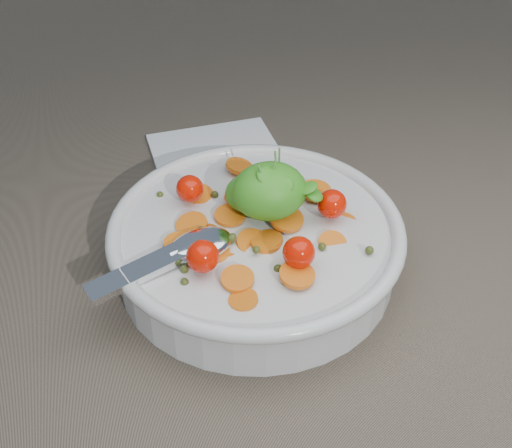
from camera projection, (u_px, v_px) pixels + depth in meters
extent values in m
plane|color=#776955|center=(282.00, 263.00, 0.67)|extent=(6.00, 6.00, 0.00)
cylinder|color=silver|center=(256.00, 248.00, 0.64)|extent=(0.28, 0.28, 0.05)
torus|color=silver|center=(256.00, 228.00, 0.63)|extent=(0.29, 0.29, 0.01)
cylinder|color=silver|center=(256.00, 265.00, 0.66)|extent=(0.14, 0.14, 0.01)
cylinder|color=brown|center=(256.00, 248.00, 0.64)|extent=(0.25, 0.25, 0.04)
cylinder|color=orange|center=(266.00, 244.00, 0.61)|extent=(0.04, 0.04, 0.01)
cylinder|color=orange|center=(341.00, 225.00, 0.64)|extent=(0.05, 0.05, 0.01)
cylinder|color=orange|center=(192.00, 225.00, 0.63)|extent=(0.04, 0.04, 0.01)
cylinder|color=orange|center=(297.00, 275.00, 0.57)|extent=(0.04, 0.04, 0.01)
cylinder|color=orange|center=(241.00, 198.00, 0.65)|extent=(0.05, 0.05, 0.01)
cylinder|color=orange|center=(261.00, 185.00, 0.67)|extent=(0.05, 0.04, 0.02)
cylinder|color=orange|center=(239.00, 166.00, 0.70)|extent=(0.04, 0.04, 0.01)
cylinder|color=orange|center=(230.00, 215.00, 0.64)|extent=(0.04, 0.04, 0.01)
cylinder|color=orange|center=(254.00, 244.00, 0.61)|extent=(0.04, 0.04, 0.02)
cylinder|color=orange|center=(332.00, 243.00, 0.61)|extent=(0.04, 0.04, 0.02)
cylinder|color=orange|center=(199.00, 194.00, 0.67)|extent=(0.04, 0.04, 0.01)
cylinder|color=orange|center=(265.00, 203.00, 0.67)|extent=(0.05, 0.05, 0.01)
cylinder|color=orange|center=(212.00, 250.00, 0.60)|extent=(0.04, 0.04, 0.01)
cylinder|color=orange|center=(287.00, 219.00, 0.63)|extent=(0.04, 0.04, 0.02)
cylinder|color=orange|center=(268.00, 240.00, 0.61)|extent=(0.04, 0.04, 0.01)
cylinder|color=orange|center=(243.00, 300.00, 0.55)|extent=(0.04, 0.04, 0.01)
cylinder|color=orange|center=(237.00, 279.00, 0.57)|extent=(0.04, 0.04, 0.01)
cylinder|color=orange|center=(225.00, 250.00, 0.61)|extent=(0.04, 0.04, 0.01)
cylinder|color=orange|center=(316.00, 191.00, 0.66)|extent=(0.04, 0.04, 0.01)
cylinder|color=orange|center=(202.00, 232.00, 0.62)|extent=(0.04, 0.04, 0.01)
cylinder|color=orange|center=(181.00, 245.00, 0.60)|extent=(0.04, 0.04, 0.01)
sphere|color=#394416|center=(233.00, 237.00, 0.60)|extent=(0.01, 0.01, 0.01)
sphere|color=#394416|center=(184.00, 269.00, 0.58)|extent=(0.01, 0.01, 0.01)
sphere|color=#394416|center=(256.00, 250.00, 0.59)|extent=(0.01, 0.01, 0.01)
sphere|color=#394416|center=(292.00, 202.00, 0.65)|extent=(0.01, 0.01, 0.01)
sphere|color=#394416|center=(200.00, 230.00, 0.61)|extent=(0.01, 0.01, 0.01)
sphere|color=#394416|center=(193.00, 243.00, 0.61)|extent=(0.01, 0.01, 0.01)
sphere|color=#394416|center=(206.00, 240.00, 0.61)|extent=(0.01, 0.01, 0.01)
sphere|color=#394416|center=(322.00, 247.00, 0.60)|extent=(0.01, 0.01, 0.01)
sphere|color=#394416|center=(278.00, 269.00, 0.58)|extent=(0.01, 0.01, 0.01)
sphere|color=#394416|center=(215.00, 195.00, 0.67)|extent=(0.01, 0.01, 0.01)
sphere|color=#394416|center=(230.00, 240.00, 0.61)|extent=(0.01, 0.01, 0.01)
sphere|color=#394416|center=(185.00, 282.00, 0.57)|extent=(0.01, 0.01, 0.01)
sphere|color=#394416|center=(369.00, 250.00, 0.59)|extent=(0.01, 0.01, 0.01)
sphere|color=#394416|center=(160.00, 195.00, 0.67)|extent=(0.01, 0.01, 0.01)
sphere|color=#394416|center=(303.00, 251.00, 0.60)|extent=(0.01, 0.01, 0.01)
sphere|color=red|center=(332.00, 204.00, 0.63)|extent=(0.03, 0.03, 0.03)
sphere|color=red|center=(257.00, 179.00, 0.66)|extent=(0.03, 0.03, 0.03)
sphere|color=red|center=(190.00, 189.00, 0.65)|extent=(0.03, 0.03, 0.03)
sphere|color=red|center=(203.00, 256.00, 0.57)|extent=(0.03, 0.03, 0.03)
sphere|color=red|center=(299.00, 253.00, 0.57)|extent=(0.03, 0.03, 0.03)
ellipsoid|color=#3E9822|center=(269.00, 191.00, 0.62)|extent=(0.07, 0.06, 0.05)
ellipsoid|color=#3E9822|center=(247.00, 193.00, 0.63)|extent=(0.04, 0.04, 0.03)
ellipsoid|color=#3E9822|center=(268.00, 186.00, 0.60)|extent=(0.03, 0.03, 0.02)
ellipsoid|color=#3E9822|center=(268.00, 172.00, 0.61)|extent=(0.03, 0.03, 0.03)
ellipsoid|color=#3E9822|center=(271.00, 176.00, 0.61)|extent=(0.03, 0.03, 0.02)
ellipsoid|color=#3E9822|center=(271.00, 180.00, 0.61)|extent=(0.02, 0.03, 0.02)
ellipsoid|color=#3E9822|center=(268.00, 177.00, 0.60)|extent=(0.03, 0.03, 0.02)
ellipsoid|color=#3E9822|center=(271.00, 189.00, 0.60)|extent=(0.03, 0.03, 0.03)
ellipsoid|color=#3E9822|center=(278.00, 185.00, 0.61)|extent=(0.02, 0.02, 0.02)
ellipsoid|color=#3E9822|center=(253.00, 183.00, 0.62)|extent=(0.02, 0.02, 0.02)
ellipsoid|color=#3E9822|center=(262.00, 182.00, 0.60)|extent=(0.03, 0.03, 0.02)
ellipsoid|color=#3E9822|center=(278.00, 187.00, 0.60)|extent=(0.03, 0.03, 0.03)
ellipsoid|color=#3E9822|center=(285.00, 184.00, 0.60)|extent=(0.03, 0.02, 0.02)
ellipsoid|color=#3E9822|center=(270.00, 181.00, 0.62)|extent=(0.02, 0.02, 0.01)
ellipsoid|color=#3E9822|center=(314.00, 195.00, 0.61)|extent=(0.03, 0.03, 0.01)
ellipsoid|color=#3E9822|center=(246.00, 189.00, 0.63)|extent=(0.03, 0.03, 0.02)
ellipsoid|color=#3E9822|center=(308.00, 188.00, 0.61)|extent=(0.03, 0.03, 0.02)
ellipsoid|color=#3E9822|center=(268.00, 183.00, 0.62)|extent=(0.03, 0.03, 0.03)
ellipsoid|color=#3E9822|center=(281.00, 177.00, 0.61)|extent=(0.02, 0.02, 0.01)
ellipsoid|color=#3E9822|center=(262.00, 181.00, 0.60)|extent=(0.04, 0.04, 0.02)
ellipsoid|color=#3E9822|center=(267.00, 190.00, 0.61)|extent=(0.02, 0.03, 0.02)
cylinder|color=#4C8C33|center=(277.00, 172.00, 0.62)|extent=(0.01, 0.00, 0.05)
cylinder|color=#4C8C33|center=(279.00, 169.00, 0.62)|extent=(0.00, 0.00, 0.05)
cylinder|color=#4C8C33|center=(266.00, 188.00, 0.60)|extent=(0.01, 0.02, 0.05)
cylinder|color=#4C8C33|center=(270.00, 183.00, 0.60)|extent=(0.01, 0.01, 0.05)
ellipsoid|color=silver|center=(200.00, 245.00, 0.60)|extent=(0.07, 0.06, 0.02)
cube|color=silver|center=(151.00, 266.00, 0.58)|extent=(0.12, 0.06, 0.02)
cylinder|color=silver|center=(181.00, 252.00, 0.59)|extent=(0.03, 0.02, 0.01)
cube|color=white|center=(217.00, 155.00, 0.82)|extent=(0.16, 0.15, 0.01)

